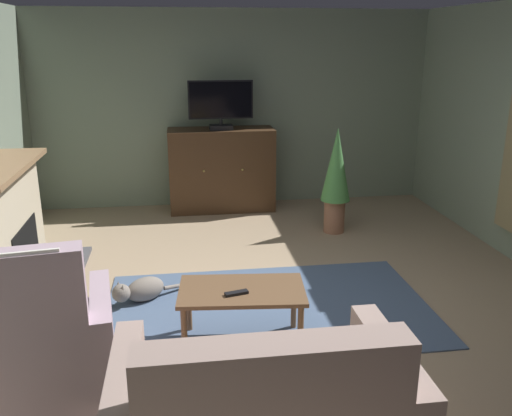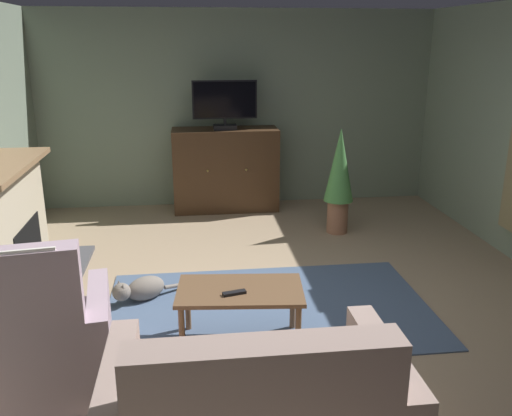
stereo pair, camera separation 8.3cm
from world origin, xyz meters
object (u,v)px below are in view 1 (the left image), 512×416
television (221,103)px  coffee_table (242,296)px  fireplace (3,230)px  armchair_facing_sofa (43,346)px  tv_cabinet (222,171)px  potted_plant_leafy_by_curtain (336,174)px  cat (141,290)px  tv_remote (236,293)px

television → coffee_table: television is taller
fireplace → armchair_facing_sofa: 1.90m
tv_cabinet → television: (0.00, -0.05, 0.90)m
potted_plant_leafy_by_curtain → cat: size_ratio=1.97×
tv_cabinet → cat: (-0.93, -2.64, -0.41)m
cat → coffee_table: bearing=-45.8°
tv_cabinet → potted_plant_leafy_by_curtain: potted_plant_leafy_by_curtain is taller
television → tv_remote: (-0.18, -3.49, -0.95)m
television → potted_plant_leafy_by_curtain: 1.78m
tv_cabinet → armchair_facing_sofa: size_ratio=1.24×
television → cat: (-0.93, -2.58, -1.31)m
tv_cabinet → television: 0.90m
potted_plant_leafy_by_curtain → cat: (-2.18, -1.53, -0.59)m
armchair_facing_sofa → fireplace: bearing=112.1°
fireplace → tv_cabinet: 3.03m
potted_plant_leafy_by_curtain → cat: bearing=-144.9°
coffee_table → fireplace: bearing=146.6°
armchair_facing_sofa → potted_plant_leafy_by_curtain: 3.88m
television → armchair_facing_sofa: (-1.46, -3.81, -1.08)m
tv_cabinet → coffee_table: (-0.13, -3.45, -0.12)m
potted_plant_leafy_by_curtain → coffee_table: bearing=-120.4°
television → cat: 3.04m
television → potted_plant_leafy_by_curtain: television is taller
potted_plant_leafy_by_curtain → television: bearing=140.0°
tv_cabinet → television: size_ratio=1.67×
tv_cabinet → coffee_table: bearing=-92.2°
fireplace → cat: bearing=-22.9°
tv_cabinet → potted_plant_leafy_by_curtain: 1.67m
tv_cabinet → cat: bearing=-109.4°
armchair_facing_sofa → cat: size_ratio=1.75×
tv_remote → cat: size_ratio=0.27×
television → potted_plant_leafy_by_curtain: size_ratio=0.66×
armchair_facing_sofa → potted_plant_leafy_by_curtain: size_ratio=0.89×
fireplace → coffee_table: bearing=-33.4°
television → cat: bearing=-109.8°
tv_cabinet → tv_remote: 3.55m
fireplace → television: television is taller
tv_cabinet → fireplace: bearing=-135.7°
fireplace → television: size_ratio=1.94×
coffee_table → tv_remote: size_ratio=5.71×
television → coffee_table: bearing=-92.3°
coffee_table → potted_plant_leafy_by_curtain: size_ratio=0.78×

